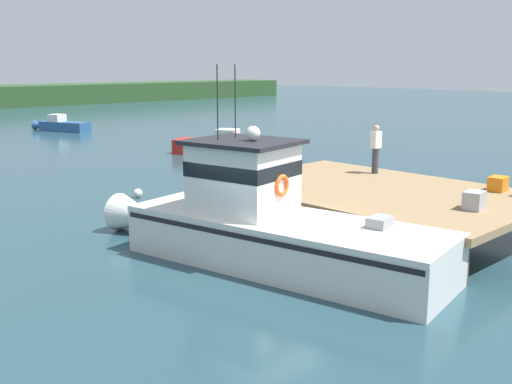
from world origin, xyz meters
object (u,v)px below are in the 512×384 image
at_px(moored_boat_mid_harbor, 221,146).
at_px(moored_boat_off_the_point, 61,125).
at_px(main_fishing_boat, 264,223).
at_px(mooring_buoy_spare_mooring, 138,193).
at_px(crate_single_far, 498,184).
at_px(deckhand_by_the_boat, 376,148).
at_px(crate_stack_mid_dock, 474,200).
at_px(bait_bucket, 286,183).

relative_size(moored_boat_mid_harbor, moored_boat_off_the_point, 1.09).
bearing_deg(main_fishing_boat, mooring_buoy_spare_mooring, 77.74).
height_order(crate_single_far, moored_boat_mid_harbor, crate_single_far).
xyz_separation_m(deckhand_by_the_boat, moored_boat_mid_harbor, (4.33, 13.07, -1.58)).
xyz_separation_m(crate_stack_mid_dock, deckhand_by_the_boat, (2.49, 4.77, 0.63)).
bearing_deg(main_fishing_boat, bait_bucket, 34.18).
bearing_deg(deckhand_by_the_boat, crate_stack_mid_dock, -117.57).
relative_size(crate_stack_mid_dock, moored_boat_off_the_point, 0.12).
xyz_separation_m(deckhand_by_the_boat, mooring_buoy_spare_mooring, (-4.91, 6.96, -1.89)).
height_order(bait_bucket, moored_boat_off_the_point, bait_bucket).
bearing_deg(deckhand_by_the_boat, bait_bucket, 175.15).
height_order(crate_single_far, deckhand_by_the_boat, deckhand_by_the_boat).
xyz_separation_m(moored_boat_mid_harbor, moored_boat_off_the_point, (-0.81, 17.22, -0.06)).
distance_m(bait_bucket, moored_boat_mid_harbor, 15.23).
relative_size(crate_stack_mid_dock, moored_boat_mid_harbor, 0.11).
xyz_separation_m(main_fishing_boat, crate_stack_mid_dock, (4.27, -3.22, 0.43)).
height_order(bait_bucket, mooring_buoy_spare_mooring, bait_bucket).
relative_size(crate_single_far, bait_bucket, 1.76).
height_order(crate_stack_mid_dock, moored_boat_mid_harbor, crate_stack_mid_dock).
distance_m(crate_stack_mid_dock, bait_bucket, 5.32).
relative_size(moored_boat_off_the_point, mooring_buoy_spare_mooring, 14.54).
distance_m(bait_bucket, moored_boat_off_the_point, 30.89).
distance_m(crate_single_far, moored_boat_mid_harbor, 17.75).
relative_size(bait_bucket, moored_boat_off_the_point, 0.07).
bearing_deg(moored_boat_off_the_point, moored_boat_mid_harbor, -87.31).
bearing_deg(bait_bucket, crate_single_far, -47.24).
relative_size(bait_bucket, deckhand_by_the_boat, 0.21).
relative_size(main_fishing_boat, mooring_buoy_spare_mooring, 29.88).
bearing_deg(crate_single_far, crate_stack_mid_dock, -167.27).
height_order(main_fishing_boat, moored_boat_off_the_point, main_fishing_boat).
xyz_separation_m(crate_stack_mid_dock, moored_boat_off_the_point, (6.01, 35.05, -1.01)).
xyz_separation_m(crate_single_far, bait_bucket, (-4.16, 4.50, -0.04)).
xyz_separation_m(crate_stack_mid_dock, mooring_buoy_spare_mooring, (-2.42, 11.73, -1.27)).
height_order(deckhand_by_the_boat, mooring_buoy_spare_mooring, deckhand_by_the_boat).
bearing_deg(moored_boat_off_the_point, bait_bucket, -104.07).
distance_m(deckhand_by_the_boat, moored_boat_mid_harbor, 13.85).
relative_size(crate_stack_mid_dock, bait_bucket, 1.76).
bearing_deg(crate_stack_mid_dock, moored_boat_mid_harbor, 69.09).
xyz_separation_m(crate_single_far, deckhand_by_the_boat, (-0.18, 4.16, 0.65)).
relative_size(bait_bucket, moored_boat_mid_harbor, 0.06).
relative_size(crate_single_far, deckhand_by_the_boat, 0.37).
distance_m(bait_bucket, mooring_buoy_spare_mooring, 6.80).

